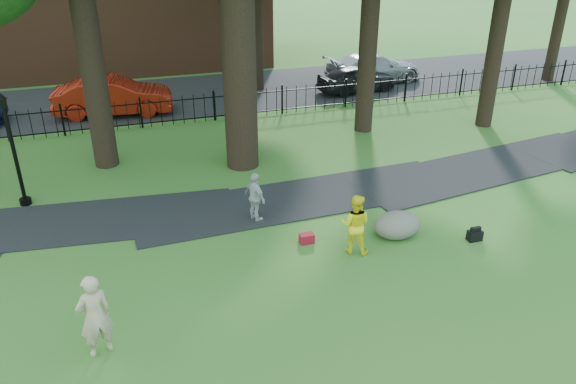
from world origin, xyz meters
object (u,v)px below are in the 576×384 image
object	(u,v)px
boulder	(397,223)
lamppost	(14,152)
woman	(95,316)
man	(355,224)
red_sedan	(113,96)

from	to	relation	value
boulder	lamppost	xyz separation A→B (m)	(-9.77, 5.08, 1.31)
woman	boulder	world-z (taller)	woman
man	boulder	xyz separation A→B (m)	(1.44, 0.40, -0.44)
woman	red_sedan	world-z (taller)	woman
lamppost	man	bearing A→B (deg)	-39.95
man	lamppost	xyz separation A→B (m)	(-8.33, 5.47, 0.88)
man	lamppost	world-z (taller)	lamppost
boulder	lamppost	bearing A→B (deg)	152.55
lamppost	red_sedan	size ratio (longest dim) A/B	0.69
man	lamppost	bearing A→B (deg)	-1.88
red_sedan	man	bearing A→B (deg)	-151.13
boulder	red_sedan	size ratio (longest dim) A/B	0.26
woman	lamppost	distance (m)	7.69
lamppost	red_sedan	xyz separation A→B (m)	(2.96, 8.00, -0.87)
lamppost	woman	bearing A→B (deg)	-81.35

